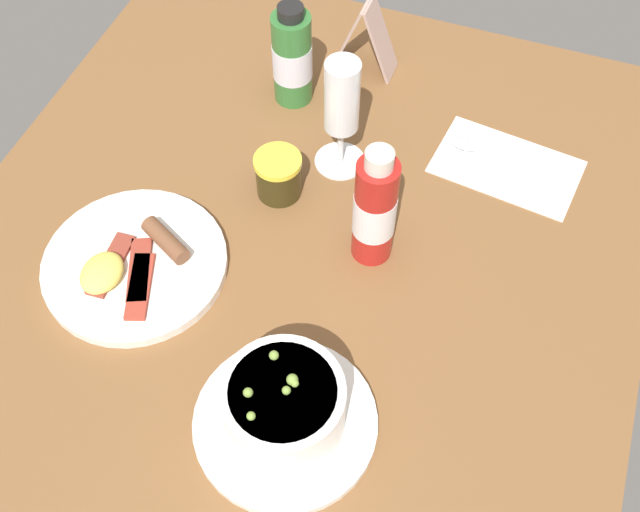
{
  "coord_description": "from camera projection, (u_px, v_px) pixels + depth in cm",
  "views": [
    {
      "loc": [
        -43.94,
        -21.69,
        77.41
      ],
      "look_at": [
        1.93,
        -5.02,
        7.36
      ],
      "focal_mm": 43.38,
      "sensor_mm": 36.0,
      "label": 1
    }
  ],
  "objects": [
    {
      "name": "breakfast_plate",
      "position": [
        133.0,
        264.0,
        0.92
      ],
      "size": [
        22.18,
        22.18,
        3.7
      ],
      "color": "white",
      "rests_on": "ground_plane"
    },
    {
      "name": "cutlery_setting",
      "position": [
        503.0,
        164.0,
        1.03
      ],
      "size": [
        13.58,
        20.02,
        0.9
      ],
      "color": "white",
      "rests_on": "ground_plane"
    },
    {
      "name": "jam_jar",
      "position": [
        278.0,
        175.0,
        0.98
      ],
      "size": [
        6.06,
        6.06,
        6.12
      ],
      "color": "#332C11",
      "rests_on": "ground_plane"
    },
    {
      "name": "sauce_bottle_green",
      "position": [
        292.0,
        58.0,
        1.05
      ],
      "size": [
        5.47,
        5.47,
        15.23
      ],
      "color": "#337233",
      "rests_on": "ground_plane"
    },
    {
      "name": "menu_card",
      "position": [
        364.0,
        37.0,
        1.09
      ],
      "size": [
        4.74,
        8.6,
        11.13
      ],
      "color": "tan",
      "rests_on": "ground_plane"
    },
    {
      "name": "wine_glass",
      "position": [
        342.0,
        104.0,
        0.95
      ],
      "size": [
        6.78,
        6.78,
        16.75
      ],
      "color": "white",
      "rests_on": "ground_plane"
    },
    {
      "name": "sauce_bottle_red",
      "position": [
        375.0,
        210.0,
        0.88
      ],
      "size": [
        5.03,
        5.03,
        17.48
      ],
      "color": "#B21E19",
      "rests_on": "ground_plane"
    },
    {
      "name": "ground_plane",
      "position": [
        275.0,
        299.0,
        0.93
      ],
      "size": [
        110.0,
        84.0,
        3.0
      ],
      "primitive_type": "cube",
      "color": "brown"
    },
    {
      "name": "porridge_bowl",
      "position": [
        284.0,
        409.0,
        0.79
      ],
      "size": [
        19.49,
        19.49,
        9.21
      ],
      "color": "white",
      "rests_on": "ground_plane"
    }
  ]
}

